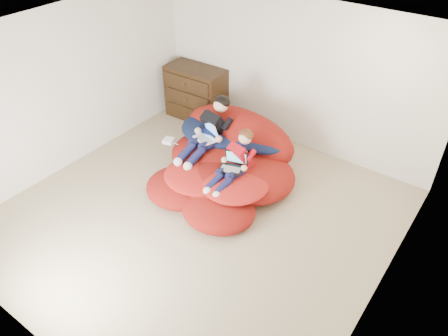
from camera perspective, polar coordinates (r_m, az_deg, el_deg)
room_shell at (r=6.08m, az=-3.48°, el=-4.69°), size 5.10×5.10×2.77m
dresser at (r=8.31m, az=-3.66°, el=9.73°), size 1.13×0.63×1.00m
beanbag_pile at (r=6.79m, az=0.31°, el=1.05°), size 2.31×2.35×0.90m
cream_pillow at (r=7.36m, az=0.39°, el=7.15°), size 0.39×0.25×0.25m
older_boy at (r=6.78m, az=-1.80°, el=5.24°), size 0.38×1.18×0.78m
younger_boy at (r=6.24m, az=1.55°, el=1.20°), size 0.34×0.99×0.67m
laptop_white at (r=6.77m, az=-2.19°, el=4.47°), size 0.40×0.42×0.25m
laptop_black at (r=6.24m, az=1.25°, el=0.56°), size 0.39×0.37×0.25m
power_adapter at (r=7.06m, az=-7.25°, el=3.57°), size 0.20×0.20×0.06m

